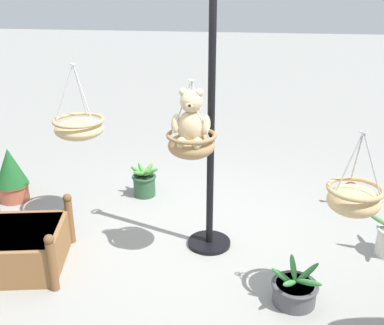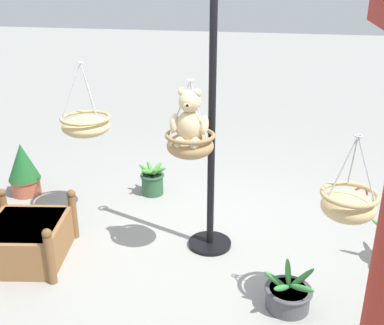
{
  "view_description": "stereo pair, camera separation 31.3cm",
  "coord_description": "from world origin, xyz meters",
  "px_view_note": "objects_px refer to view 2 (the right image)",
  "views": [
    {
      "loc": [
        -0.57,
        4.06,
        2.58
      ],
      "look_at": [
        -0.01,
        0.09,
        0.95
      ],
      "focal_mm": 42.8,
      "sensor_mm": 36.0,
      "label": 1
    },
    {
      "loc": [
        -0.88,
        4.0,
        2.58
      ],
      "look_at": [
        -0.01,
        0.09,
        0.95
      ],
      "focal_mm": 42.8,
      "sensor_mm": 36.0,
      "label": 2
    }
  ],
  "objects_px": {
    "display_pole_central": "(211,175)",
    "hanging_basket_right_low": "(86,125)",
    "wooden_planter_box": "(26,239)",
    "potted_plant_tall_leafy": "(24,169)",
    "hanging_basket_with_teddy": "(190,144)",
    "watering_can": "(359,202)",
    "hanging_basket_left_high": "(348,204)",
    "potted_plant_flowering_red": "(288,295)",
    "teddy_bear": "(190,121)",
    "potted_plant_bushy_green": "(152,181)"
  },
  "relations": [
    {
      "from": "display_pole_central",
      "to": "hanging_basket_right_low",
      "type": "xyz_separation_m",
      "value": [
        1.44,
        -0.35,
        0.31
      ]
    },
    {
      "from": "display_pole_central",
      "to": "wooden_planter_box",
      "type": "xyz_separation_m",
      "value": [
        1.71,
        0.61,
        -0.58
      ]
    },
    {
      "from": "hanging_basket_right_low",
      "to": "potted_plant_tall_leafy",
      "type": "xyz_separation_m",
      "value": [
        1.07,
        -0.34,
        -0.76
      ]
    },
    {
      "from": "hanging_basket_with_teddy",
      "to": "watering_can",
      "type": "xyz_separation_m",
      "value": [
        -1.73,
        -1.4,
        -1.09
      ]
    },
    {
      "from": "hanging_basket_left_high",
      "to": "potted_plant_tall_leafy",
      "type": "bearing_deg",
      "value": -21.83
    },
    {
      "from": "hanging_basket_left_high",
      "to": "potted_plant_flowering_red",
      "type": "height_order",
      "value": "hanging_basket_left_high"
    },
    {
      "from": "display_pole_central",
      "to": "teddy_bear",
      "type": "relative_size",
      "value": 5.01
    },
    {
      "from": "display_pole_central",
      "to": "teddy_bear",
      "type": "height_order",
      "value": "display_pole_central"
    },
    {
      "from": "hanging_basket_right_low",
      "to": "potted_plant_flowering_red",
      "type": "height_order",
      "value": "hanging_basket_right_low"
    },
    {
      "from": "hanging_basket_left_high",
      "to": "display_pole_central",
      "type": "bearing_deg",
      "value": -33.89
    },
    {
      "from": "teddy_bear",
      "to": "watering_can",
      "type": "height_order",
      "value": "teddy_bear"
    },
    {
      "from": "hanging_basket_right_low",
      "to": "potted_plant_bushy_green",
      "type": "relative_size",
      "value": 1.98
    },
    {
      "from": "potted_plant_flowering_red",
      "to": "teddy_bear",
      "type": "bearing_deg",
      "value": -28.97
    },
    {
      "from": "hanging_basket_right_low",
      "to": "teddy_bear",
      "type": "bearing_deg",
      "value": 154.26
    },
    {
      "from": "potted_plant_tall_leafy",
      "to": "display_pole_central",
      "type": "bearing_deg",
      "value": 164.75
    },
    {
      "from": "hanging_basket_left_high",
      "to": "potted_plant_flowering_red",
      "type": "xyz_separation_m",
      "value": [
        0.37,
        0.01,
        -0.88
      ]
    },
    {
      "from": "wooden_planter_box",
      "to": "watering_can",
      "type": "bearing_deg",
      "value": -151.89
    },
    {
      "from": "hanging_basket_with_teddy",
      "to": "potted_plant_tall_leafy",
      "type": "relative_size",
      "value": 1.04
    },
    {
      "from": "watering_can",
      "to": "potted_plant_bushy_green",
      "type": "bearing_deg",
      "value": 2.45
    },
    {
      "from": "hanging_basket_right_low",
      "to": "potted_plant_bushy_green",
      "type": "xyz_separation_m",
      "value": [
        -0.51,
        -0.69,
        -0.92
      ]
    },
    {
      "from": "teddy_bear",
      "to": "hanging_basket_left_high",
      "type": "bearing_deg",
      "value": 158.64
    },
    {
      "from": "potted_plant_tall_leafy",
      "to": "potted_plant_bushy_green",
      "type": "relative_size",
      "value": 1.68
    },
    {
      "from": "display_pole_central",
      "to": "watering_can",
      "type": "height_order",
      "value": "display_pole_central"
    },
    {
      "from": "hanging_basket_with_teddy",
      "to": "hanging_basket_left_high",
      "type": "height_order",
      "value": "hanging_basket_with_teddy"
    },
    {
      "from": "display_pole_central",
      "to": "potted_plant_flowering_red",
      "type": "bearing_deg",
      "value": 135.19
    },
    {
      "from": "display_pole_central",
      "to": "potted_plant_bushy_green",
      "type": "xyz_separation_m",
      "value": [
        0.94,
        -1.04,
        -0.62
      ]
    },
    {
      "from": "hanging_basket_right_low",
      "to": "potted_plant_tall_leafy",
      "type": "bearing_deg",
      "value": -17.41
    },
    {
      "from": "wooden_planter_box",
      "to": "teddy_bear",
      "type": "bearing_deg",
      "value": -167.84
    },
    {
      "from": "hanging_basket_right_low",
      "to": "hanging_basket_with_teddy",
      "type": "bearing_deg",
      "value": 155.12
    },
    {
      "from": "hanging_basket_right_low",
      "to": "potted_plant_tall_leafy",
      "type": "relative_size",
      "value": 1.18
    },
    {
      "from": "wooden_planter_box",
      "to": "potted_plant_tall_leafy",
      "type": "distance_m",
      "value": 1.53
    },
    {
      "from": "display_pole_central",
      "to": "hanging_basket_left_high",
      "type": "bearing_deg",
      "value": 146.11
    },
    {
      "from": "hanging_basket_left_high",
      "to": "potted_plant_bushy_green",
      "type": "relative_size",
      "value": 1.67
    },
    {
      "from": "hanging_basket_left_high",
      "to": "watering_can",
      "type": "relative_size",
      "value": 1.93
    },
    {
      "from": "wooden_planter_box",
      "to": "display_pole_central",
      "type": "bearing_deg",
      "value": -160.37
    },
    {
      "from": "hanging_basket_with_teddy",
      "to": "watering_can",
      "type": "height_order",
      "value": "hanging_basket_with_teddy"
    },
    {
      "from": "hanging_basket_with_teddy",
      "to": "potted_plant_tall_leafy",
      "type": "bearing_deg",
      "value": -21.59
    },
    {
      "from": "potted_plant_tall_leafy",
      "to": "watering_can",
      "type": "relative_size",
      "value": 1.94
    },
    {
      "from": "teddy_bear",
      "to": "potted_plant_tall_leafy",
      "type": "xyz_separation_m",
      "value": [
        2.36,
        -0.96,
        -1.07
      ]
    },
    {
      "from": "hanging_basket_right_low",
      "to": "wooden_planter_box",
      "type": "height_order",
      "value": "hanging_basket_right_low"
    },
    {
      "from": "hanging_basket_left_high",
      "to": "hanging_basket_right_low",
      "type": "distance_m",
      "value": 2.87
    },
    {
      "from": "hanging_basket_with_teddy",
      "to": "potted_plant_tall_leafy",
      "type": "height_order",
      "value": "hanging_basket_with_teddy"
    },
    {
      "from": "display_pole_central",
      "to": "watering_can",
      "type": "bearing_deg",
      "value": -144.03
    },
    {
      "from": "hanging_basket_with_teddy",
      "to": "teddy_bear",
      "type": "height_order",
      "value": "hanging_basket_with_teddy"
    },
    {
      "from": "hanging_basket_left_high",
      "to": "potted_plant_flowering_red",
      "type": "bearing_deg",
      "value": 1.6
    },
    {
      "from": "hanging_basket_left_high",
      "to": "potted_plant_bushy_green",
      "type": "distance_m",
      "value": 2.93
    },
    {
      "from": "hanging_basket_with_teddy",
      "to": "watering_can",
      "type": "distance_m",
      "value": 2.48
    },
    {
      "from": "watering_can",
      "to": "display_pole_central",
      "type": "bearing_deg",
      "value": 35.97
    },
    {
      "from": "hanging_basket_right_low",
      "to": "potted_plant_flowering_red",
      "type": "xyz_separation_m",
      "value": [
        -2.25,
        1.16,
        -0.97
      ]
    },
    {
      "from": "hanging_basket_with_teddy",
      "to": "watering_can",
      "type": "bearing_deg",
      "value": -141.09
    }
  ]
}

